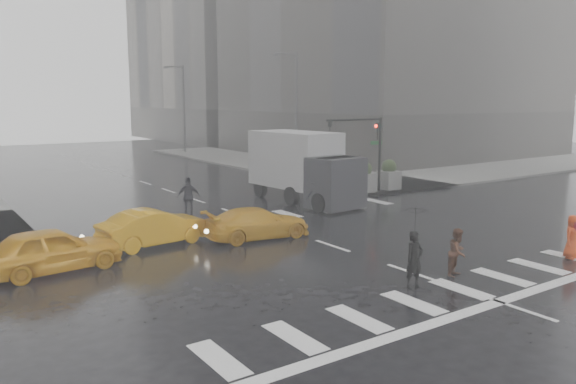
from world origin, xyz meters
TOP-DOWN VIEW (x-y plane):
  - ground at (0.00, 0.00)m, footprint 120.00×120.00m
  - sidewalk_ne at (19.50, 17.50)m, footprint 35.00×35.00m
  - building_ne_far at (29.00, 56.00)m, footprint 26.05×26.05m
  - road_markings at (0.00, 0.00)m, footprint 18.00×48.00m
  - traffic_signal_pole at (9.01, 8.01)m, footprint 4.45×0.42m
  - street_lamp_near at (10.87, 18.00)m, footprint 2.15×0.22m
  - street_lamp_far at (10.87, 38.00)m, footprint 2.15×0.22m
  - planter_west at (7.00, 8.20)m, footprint 1.10×1.10m
  - planter_mid at (9.00, 8.20)m, footprint 1.10×1.10m
  - planter_east at (11.00, 8.20)m, footprint 1.10×1.10m
  - pedestrian_black at (-1.01, -5.08)m, footprint 1.01×1.03m
  - pedestrian_brown at (0.94, -5.08)m, footprint 0.89×0.78m
  - pedestrian_orange at (5.87, -6.06)m, footprint 0.78×0.53m
  - pedestrian_far_a at (-2.15, 8.26)m, footprint 1.27×1.06m
  - pedestrian_far_b at (3.56, 5.68)m, footprint 1.17×1.20m
  - taxi_front at (-9.53, 2.57)m, footprint 4.50×2.18m
  - taxi_mid at (-5.53, 3.94)m, footprint 4.42×2.01m
  - taxi_rear at (-1.73, 2.64)m, footprint 3.98×2.17m
  - box_truck at (4.62, 8.09)m, footprint 2.67×7.12m

SIDE VIEW (x-z plane):
  - ground at x=0.00m, z-range 0.00..0.00m
  - road_markings at x=0.00m, z-range 0.00..0.01m
  - sidewalk_ne at x=19.50m, z-range 0.00..0.15m
  - taxi_rear at x=-1.73m, z-range 0.00..1.25m
  - taxi_mid at x=-5.53m, z-range 0.00..1.41m
  - taxi_front at x=-9.53m, z-range 0.00..1.48m
  - pedestrian_brown at x=0.94m, z-range 0.00..1.53m
  - pedestrian_orange at x=5.87m, z-range 0.01..1.56m
  - pedestrian_far_b at x=3.56m, z-range 0.00..1.67m
  - pedestrian_far_a at x=-2.15m, z-range 0.00..1.86m
  - planter_west at x=7.00m, z-range 0.08..1.88m
  - planter_mid at x=9.00m, z-range 0.08..1.88m
  - planter_east at x=11.00m, z-range 0.08..1.88m
  - pedestrian_black at x=-1.01m, z-range 0.39..2.82m
  - box_truck at x=4.62m, z-range 0.13..3.91m
  - traffic_signal_pole at x=9.01m, z-range 0.97..5.47m
  - street_lamp_near at x=10.87m, z-range 0.45..9.45m
  - street_lamp_far at x=10.87m, z-range 0.45..9.45m
  - building_ne_far at x=29.00m, z-range -1.73..34.27m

